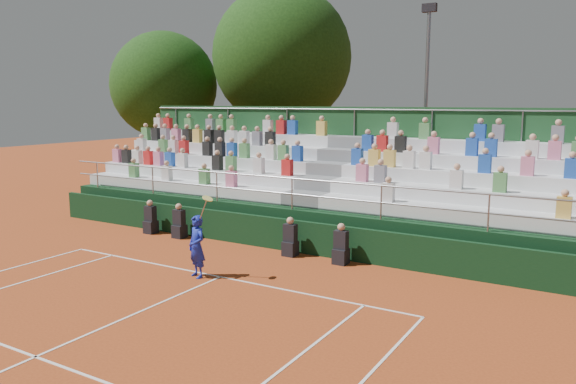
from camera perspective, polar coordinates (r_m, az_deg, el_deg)
The scene contains 8 objects.
ground at distance 15.15m, azimuth -6.88°, elevation -8.57°, with size 90.00×90.00×0.00m, color #A5431B.
courtside_wall at distance 17.55m, azimuth -0.50°, elevation -4.33°, with size 20.00×0.15×1.00m, color black.
line_officials at distance 18.06m, azimuth -5.55°, elevation -4.06°, with size 7.81×0.40×1.19m.
grandstand at distance 20.23m, azimuth 4.22°, elevation -0.84°, with size 20.00×5.20×4.40m.
tennis_player at distance 15.01m, azimuth -9.24°, elevation -5.47°, with size 0.88×0.58×2.22m.
tree_west at distance 31.87m, azimuth -12.47°, elevation 10.52°, with size 5.78×5.78×8.36m.
tree_east at distance 29.62m, azimuth -0.63°, elevation 13.51°, with size 7.16×7.16×10.42m.
floodlight_mast at distance 25.17m, azimuth 13.87°, elevation 9.86°, with size 0.60×0.25×8.66m.
Camera 1 is at (8.88, -11.38, 4.61)m, focal length 35.00 mm.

